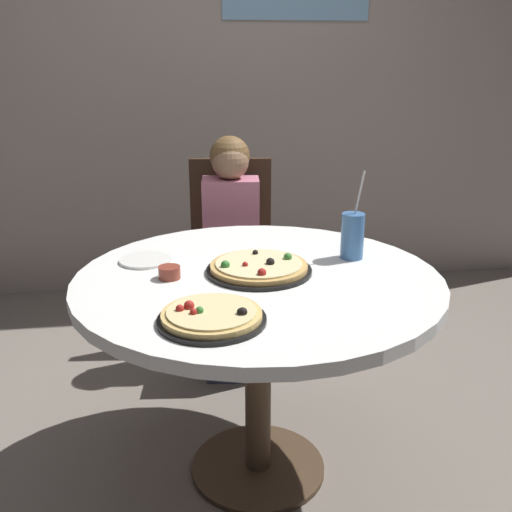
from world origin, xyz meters
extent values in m
plane|color=slate|center=(0.00, 0.00, 0.00)|extent=(8.00, 8.00, 0.00)
cube|color=#A8998E|center=(0.00, 1.93, 1.45)|extent=(5.20, 0.12, 2.90)
cylinder|color=white|center=(0.00, 0.00, 0.73)|extent=(1.19, 1.19, 0.04)
cylinder|color=#4C3826|center=(0.00, 0.00, 0.36)|extent=(0.09, 0.09, 0.69)
cylinder|color=#4C3826|center=(0.00, 0.00, 0.01)|extent=(0.48, 0.48, 0.02)
cube|color=#382619|center=(0.00, 0.91, 0.43)|extent=(0.44, 0.44, 0.04)
cube|color=#382619|center=(0.02, 1.09, 0.69)|extent=(0.40, 0.08, 0.52)
cylinder|color=#382619|center=(-0.19, 0.76, 0.21)|extent=(0.04, 0.04, 0.41)
cylinder|color=#382619|center=(0.15, 0.73, 0.21)|extent=(0.04, 0.04, 0.41)
cylinder|color=#382619|center=(-0.15, 1.10, 0.21)|extent=(0.04, 0.04, 0.41)
cylinder|color=#382619|center=(0.19, 1.06, 0.21)|extent=(0.04, 0.04, 0.41)
cube|color=#3F4766|center=(-0.01, 0.75, 0.23)|extent=(0.27, 0.34, 0.45)
cube|color=#CC728C|center=(0.00, 0.89, 0.67)|extent=(0.27, 0.19, 0.44)
sphere|color=#997051|center=(0.00, 0.89, 0.97)|extent=(0.17, 0.17, 0.17)
sphere|color=brown|center=(0.00, 0.91, 0.99)|extent=(0.18, 0.18, 0.18)
cylinder|color=black|center=(0.01, 0.03, 0.76)|extent=(0.35, 0.35, 0.01)
cylinder|color=tan|center=(0.01, 0.03, 0.77)|extent=(0.32, 0.32, 0.02)
cylinder|color=beige|center=(0.01, 0.03, 0.78)|extent=(0.28, 0.28, 0.01)
sphere|color=#B2231E|center=(-0.04, 0.01, 0.79)|extent=(0.02, 0.02, 0.02)
sphere|color=black|center=(0.04, 0.01, 0.79)|extent=(0.03, 0.03, 0.03)
sphere|color=#387F33|center=(0.11, 0.05, 0.79)|extent=(0.03, 0.03, 0.03)
sphere|color=#387F33|center=(-0.10, 0.01, 0.79)|extent=(0.03, 0.03, 0.03)
sphere|color=#B2231E|center=(0.00, -0.08, 0.79)|extent=(0.03, 0.03, 0.03)
sphere|color=black|center=(0.01, 0.12, 0.79)|extent=(0.02, 0.02, 0.02)
cylinder|color=black|center=(-0.17, -0.33, 0.76)|extent=(0.29, 0.29, 0.01)
cylinder|color=#D8B266|center=(-0.17, -0.33, 0.77)|extent=(0.27, 0.27, 0.02)
cylinder|color=beige|center=(-0.17, -0.33, 0.78)|extent=(0.24, 0.24, 0.01)
sphere|color=#B2231E|center=(-0.23, -0.30, 0.79)|extent=(0.03, 0.03, 0.03)
sphere|color=black|center=(-0.09, -0.36, 0.79)|extent=(0.02, 0.02, 0.02)
sphere|color=#387F33|center=(-0.20, -0.34, 0.79)|extent=(0.02, 0.02, 0.02)
sphere|color=black|center=(-0.10, -0.36, 0.79)|extent=(0.02, 0.02, 0.02)
sphere|color=#B2231E|center=(-0.22, -0.34, 0.79)|extent=(0.02, 0.02, 0.02)
sphere|color=#B2231E|center=(-0.25, -0.32, 0.79)|extent=(0.02, 0.02, 0.02)
cylinder|color=#3F72B2|center=(0.35, 0.13, 0.83)|extent=(0.08, 0.08, 0.16)
cylinder|color=white|center=(0.36, 0.13, 0.95)|extent=(0.04, 0.01, 0.22)
cylinder|color=brown|center=(-0.28, 0.01, 0.77)|extent=(0.07, 0.07, 0.04)
cylinder|color=white|center=(-0.36, 0.19, 0.76)|extent=(0.18, 0.18, 0.01)
camera|label=1|loc=(-0.25, -1.76, 1.42)|focal=41.32mm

